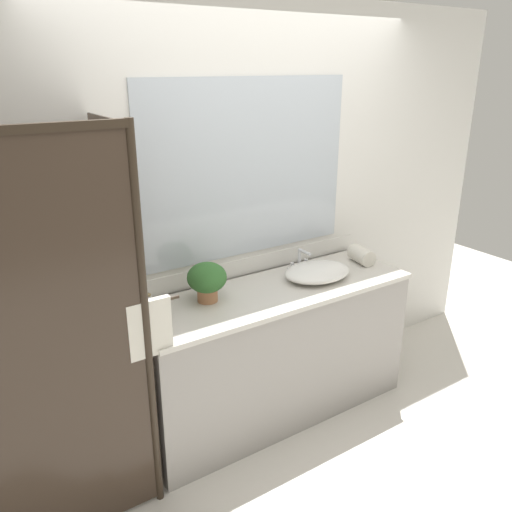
# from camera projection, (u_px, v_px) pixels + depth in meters

# --- Properties ---
(ground_plane) EXTENTS (8.00, 8.00, 0.00)m
(ground_plane) POSITION_uv_depth(u_px,v_px,m) (274.00, 410.00, 3.50)
(ground_plane) COLOR silver
(wall_back_with_mirror) EXTENTS (4.40, 0.06, 2.60)m
(wall_back_with_mirror) POSITION_uv_depth(u_px,v_px,m) (246.00, 213.00, 3.32)
(wall_back_with_mirror) COLOR silver
(wall_back_with_mirror) RESTS_ON ground_plane
(vanity_cabinet) EXTENTS (1.80, 0.58, 0.90)m
(vanity_cabinet) POSITION_uv_depth(u_px,v_px,m) (274.00, 352.00, 3.35)
(vanity_cabinet) COLOR #9E9993
(vanity_cabinet) RESTS_ON ground_plane
(shower_enclosure) EXTENTS (1.20, 0.59, 2.00)m
(shower_enclosure) POSITION_uv_depth(u_px,v_px,m) (71.00, 340.00, 2.34)
(shower_enclosure) COLOR #2D2319
(shower_enclosure) RESTS_ON ground_plane
(sink_basin) EXTENTS (0.46, 0.35, 0.09)m
(sink_basin) POSITION_uv_depth(u_px,v_px,m) (318.00, 272.00, 3.34)
(sink_basin) COLOR white
(sink_basin) RESTS_ON vanity_cabinet
(faucet) EXTENTS (0.17, 0.14, 0.15)m
(faucet) POSITION_uv_depth(u_px,v_px,m) (300.00, 263.00, 3.48)
(faucet) COLOR silver
(faucet) RESTS_ON vanity_cabinet
(potted_plant) EXTENTS (0.23, 0.23, 0.24)m
(potted_plant) POSITION_uv_depth(u_px,v_px,m) (207.00, 279.00, 2.99)
(potted_plant) COLOR #B77A51
(potted_plant) RESTS_ON vanity_cabinet
(amenity_bottle_conditioner) EXTENTS (0.03, 0.03, 0.09)m
(amenity_bottle_conditioner) POSITION_uv_depth(u_px,v_px,m) (149.00, 301.00, 2.93)
(amenity_bottle_conditioner) COLOR silver
(amenity_bottle_conditioner) RESTS_ON vanity_cabinet
(amenity_bottle_lotion) EXTENTS (0.03, 0.03, 0.09)m
(amenity_bottle_lotion) POSITION_uv_depth(u_px,v_px,m) (167.00, 324.00, 2.67)
(amenity_bottle_lotion) COLOR white
(amenity_bottle_lotion) RESTS_ON vanity_cabinet
(rolled_towel_near_edge) EXTENTS (0.14, 0.21, 0.11)m
(rolled_towel_near_edge) POSITION_uv_depth(u_px,v_px,m) (361.00, 255.00, 3.60)
(rolled_towel_near_edge) COLOR silver
(rolled_towel_near_edge) RESTS_ON vanity_cabinet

